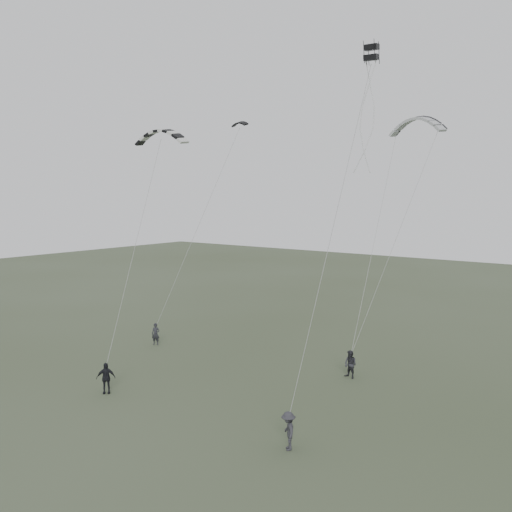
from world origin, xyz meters
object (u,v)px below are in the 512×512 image
Objects in this scene: flyer_right at (350,364)px; kite_box at (371,52)px; flyer_center at (106,378)px; kite_dark_small at (240,122)px; kite_striped at (161,130)px; kite_pale_large at (417,118)px; flyer_far at (288,431)px; flyer_left at (156,334)px.

kite_box reaches higher than flyer_right.
flyer_center reaches higher than flyer_right.
kite_dark_small is (-1.93, 14.19, 15.36)m from flyer_center.
flyer_right is at bearing 11.48° from kite_striped.
kite_striped is (-11.55, -11.03, -1.01)m from kite_pale_large.
flyer_far is 18.59m from kite_striped.
flyer_far is 0.45× the size of kite_pale_large.
flyer_left is 0.94× the size of flyer_center.
kite_dark_small is at bearing 172.64° from flyer_right.
flyer_far is 1.15× the size of kite_dark_small.
flyer_right reaches higher than flyer_far.
flyer_center is 0.51× the size of kite_striped.
flyer_left is at bearing -155.43° from flyer_far.
flyer_center is 21.00m from kite_dark_small.
flyer_center is 14.54m from kite_striped.
kite_box is (12.36, 5.61, 16.12)m from flyer_center.
kite_striped reaches higher than flyer_center.
flyer_far is (1.63, -9.25, -0.00)m from flyer_right.
kite_dark_small reaches higher than flyer_right.
flyer_far is 21.20m from kite_pale_large.
kite_dark_small is 9.51m from kite_striped.
kite_box is at bearing -25.01° from kite_dark_small.
flyer_left is 17.40m from flyer_far.
kite_striped is at bearing 174.55° from kite_box.
kite_pale_large is at bearing 28.98° from kite_striped.
flyer_center is 24.30m from kite_pale_large.
kite_box reaches higher than kite_striped.
kite_dark_small is (2.71, 6.41, 15.41)m from flyer_left.
kite_pale_large reaches higher than kite_striped.
kite_pale_large reaches higher than flyer_far.
flyer_center is 1.03× the size of flyer_far.
flyer_far is at bearing -67.20° from flyer_right.
kite_dark_small reaches higher than flyer_center.
kite_striped reaches higher than flyer_far.
flyer_right is at bearing -2.56° from flyer_center.
flyer_right is 2.37× the size of kite_box.
kite_box reaches higher than kite_dark_small.
flyer_center is 11.28m from flyer_far.
flyer_left is 0.97× the size of flyer_far.
flyer_left is 14.59m from kite_striped.
flyer_far is (11.25, 0.69, -0.03)m from flyer_center.
kite_dark_small is 0.39× the size of kite_pale_large.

